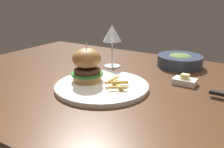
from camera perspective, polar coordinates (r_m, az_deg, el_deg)
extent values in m
cube|color=#472B19|center=(0.86, 3.72, -3.53)|extent=(1.47, 0.89, 0.04)
cylinder|color=#472B19|center=(1.66, -10.96, -6.53)|extent=(0.06, 0.06, 0.70)
cylinder|color=white|center=(0.81, -2.33, -2.82)|extent=(0.30, 0.30, 0.01)
cylinder|color=#B78447|center=(0.84, -5.65, -0.78)|extent=(0.09, 0.09, 0.02)
cylinder|color=#2D7028|center=(0.83, -5.68, 0.13)|extent=(0.11, 0.11, 0.01)
cylinder|color=#4C2D1E|center=(0.83, -5.70, 0.85)|extent=(0.09, 0.09, 0.02)
ellipsoid|color=#9C6A35|center=(0.82, -5.79, 3.59)|extent=(0.09, 0.09, 0.07)
cylinder|color=#CCB78C|center=(0.81, -5.85, 5.29)|extent=(0.00, 0.00, 0.05)
cylinder|color=gold|center=(0.79, 1.50, -2.43)|extent=(0.05, 0.06, 0.01)
cylinder|color=#E0B251|center=(0.78, 1.37, -2.76)|extent=(0.06, 0.05, 0.01)
cylinder|color=#E0B251|center=(0.75, 1.41, -3.13)|extent=(0.05, 0.04, 0.01)
cylinder|color=gold|center=(0.79, 0.99, -1.94)|extent=(0.07, 0.05, 0.01)
cylinder|color=#EABC5B|center=(0.80, 1.63, -1.85)|extent=(0.05, 0.03, 0.01)
cylinder|color=#EABC5B|center=(0.80, 0.02, -1.31)|extent=(0.01, 0.07, 0.01)
cylinder|color=silver|center=(1.04, 0.03, 1.83)|extent=(0.07, 0.07, 0.00)
cylinder|color=silver|center=(1.03, 0.03, 4.68)|extent=(0.01, 0.01, 0.10)
cone|color=silver|center=(1.01, 0.03, 9.34)|extent=(0.08, 0.08, 0.07)
cube|color=black|center=(0.80, 23.49, -4.13)|extent=(0.06, 0.02, 0.01)
cube|color=white|center=(0.88, 16.28, -1.65)|extent=(0.08, 0.05, 0.02)
cube|color=#F4E58C|center=(0.87, 16.39, -0.54)|extent=(0.03, 0.02, 0.02)
cylinder|color=#2D384C|center=(1.08, 15.24, 2.90)|extent=(0.18, 0.18, 0.05)
ellipsoid|color=#4C662D|center=(1.07, 15.31, 3.79)|extent=(0.10, 0.10, 0.02)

